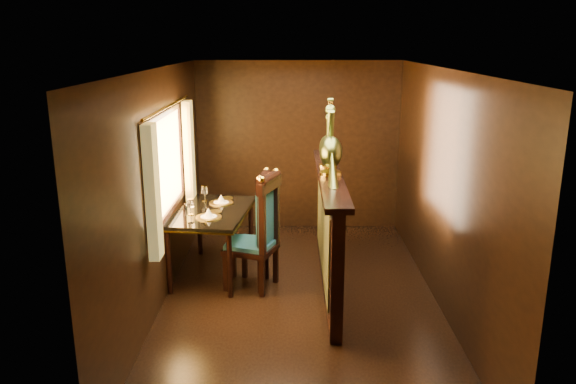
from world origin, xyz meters
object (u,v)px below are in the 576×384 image
chair_left (257,227)px  peacock_left (331,138)px  dining_table (212,216)px  chair_right (263,229)px  peacock_right (329,136)px

chair_left → peacock_left: bearing=-1.5°
dining_table → peacock_left: bearing=-11.9°
peacock_left → chair_right: bearing=176.4°
dining_table → chair_right: chair_right is taller
dining_table → chair_left: size_ratio=1.07×
chair_left → chair_right: 0.11m
dining_table → peacock_right: peacock_right is taller
chair_right → peacock_right: (0.75, 0.35, 0.99)m
chair_left → peacock_right: peacock_right is taller
chair_right → peacock_left: peacock_left is taller
peacock_right → peacock_left: bearing=-90.0°
chair_left → peacock_right: bearing=25.4°
peacock_left → peacock_right: peacock_left is taller
dining_table → peacock_left: peacock_left is taller
dining_table → peacock_left: 1.78m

